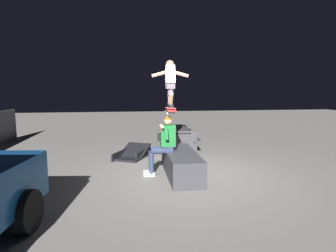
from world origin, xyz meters
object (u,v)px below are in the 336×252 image
Objects in this scene: person_sitting_on_ledge at (163,142)px; skateboard at (170,111)px; picnic_table_back at (177,135)px; kicker_ramp at (132,155)px; ledge_box_main at (181,163)px; skater_airborne at (170,82)px.

person_sitting_on_ledge is 1.34× the size of skateboard.
picnic_table_back is at bearing -14.78° from skateboard.
person_sitting_on_ledge is 2.02m from kicker_ramp.
picnic_table_back reaches higher than kicker_ramp.
picnic_table_back is at bearing -17.79° from person_sitting_on_ledge.
ledge_box_main is 2.19m from kicker_ramp.
picnic_table_back is (2.74, -0.44, 0.22)m from ledge_box_main.
picnic_table_back is at bearing -60.80° from kicker_ramp.
person_sitting_on_ledge is at bearing -158.96° from kicker_ramp.
skateboard is at bearing 165.22° from picnic_table_back.
ledge_box_main reaches higher than kicker_ramp.
person_sitting_on_ledge is 2.77m from picnic_table_back.
skater_airborne is 2.98m from picnic_table_back.
skateboard is at bearing 174.71° from skater_airborne.
ledge_box_main is 1.27m from skateboard.
person_sitting_on_ledge is 1.43m from skater_airborne.
skater_airborne is (0.24, -0.20, 1.40)m from person_sitting_on_ledge.
skateboard is at bearing -150.93° from kicker_ramp.
skater_airborne is (0.36, 0.20, 1.91)m from ledge_box_main.
person_sitting_on_ledge is 0.99× the size of kicker_ramp.
picnic_table_back is (0.85, -1.52, 0.43)m from kicker_ramp.
person_sitting_on_ledge is at bearing 73.22° from ledge_box_main.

